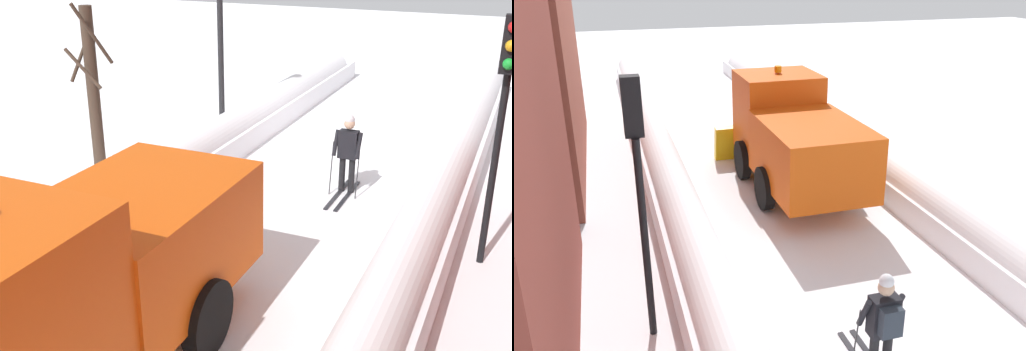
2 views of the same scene
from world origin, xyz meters
TOP-DOWN VIEW (x-y plane):
  - ground_plane at (0.00, 10.00)m, footprint 80.00×80.00m
  - snowbank_left at (-2.88, 10.00)m, footprint 1.10×36.00m
  - snowbank_right at (2.88, 10.00)m, footprint 1.10×36.00m
  - plow_truck at (0.51, 11.01)m, footprint 3.20×5.98m
  - skier at (-0.75, 3.55)m, footprint 0.62×1.80m
  - traffic_light_pole at (-3.86, 5.77)m, footprint 0.28×0.42m

SIDE VIEW (x-z plane):
  - ground_plane at x=0.00m, z-range 0.00..0.00m
  - snowbank_right at x=2.88m, z-range -0.06..1.01m
  - snowbank_left at x=-2.88m, z-range -0.04..1.23m
  - skier at x=-0.75m, z-range 0.10..1.91m
  - plow_truck at x=0.51m, z-range -0.08..3.04m
  - traffic_light_pole at x=-3.86m, z-range 0.88..5.21m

